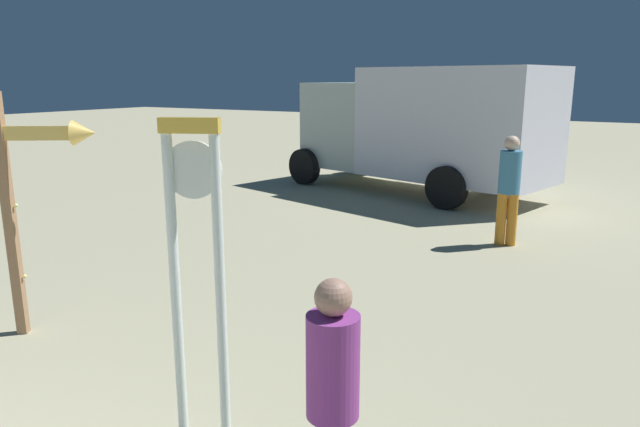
% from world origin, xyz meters
% --- Properties ---
extents(standing_clock, '(0.39, 0.24, 2.39)m').
position_xyz_m(standing_clock, '(0.83, 2.36, 1.44)').
color(standing_clock, white).
rests_on(standing_clock, ground_plane).
extents(arrow_sign, '(0.92, 0.69, 2.52)m').
position_xyz_m(arrow_sign, '(-1.92, 3.05, 1.63)').
color(arrow_sign, '#9D734F').
rests_on(arrow_sign, ground_plane).
extents(person_near_clock, '(0.30, 0.30, 1.58)m').
position_xyz_m(person_near_clock, '(2.01, 2.14, 0.88)').
color(person_near_clock, '#3E995D').
rests_on(person_near_clock, ground_plane).
extents(person_distant, '(0.34, 0.34, 1.77)m').
position_xyz_m(person_distant, '(1.46, 8.88, 0.99)').
color(person_distant, orange).
rests_on(person_distant, ground_plane).
extents(box_truck_near, '(6.56, 3.78, 2.88)m').
position_xyz_m(box_truck_near, '(-1.28, 12.40, 1.59)').
color(box_truck_near, silver).
rests_on(box_truck_near, ground_plane).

